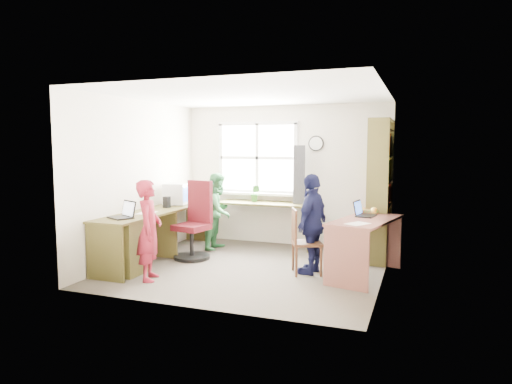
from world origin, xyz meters
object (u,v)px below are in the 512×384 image
crt_monitor (176,194)px  person_navy (312,224)px  cd_tower (299,174)px  wooden_chair (302,239)px  right_desk (365,235)px  person_red (149,230)px  swivel_chair (195,225)px  potted_plant (255,193)px  l_desk (158,233)px  person_green (218,211)px  laptop_right (363,212)px  laptop_left (124,214)px  bookshelf (380,193)px

crt_monitor → person_navy: (2.40, -0.57, -0.25)m
cd_tower → wooden_chair: bearing=-90.6°
right_desk → person_red: bearing=-143.4°
right_desk → crt_monitor: (-3.09, 0.49, 0.37)m
right_desk → crt_monitor: 3.15m
right_desk → swivel_chair: 2.56m
swivel_chair → person_red: 1.23m
right_desk → potted_plant: (-2.02, 1.33, 0.34)m
l_desk → person_green: (0.39, 1.23, 0.18)m
cd_tower → laptop_right: bearing=-60.6°
cd_tower → right_desk: bearing=-64.4°
crt_monitor → cd_tower: 2.05m
swivel_chair → person_navy: person_navy is taller
swivel_chair → crt_monitor: swivel_chair is taller
cd_tower → laptop_left: bearing=-145.2°
crt_monitor → person_navy: person_navy is taller
wooden_chair → laptop_right: size_ratio=2.55×
l_desk → potted_plant: 1.99m
wooden_chair → person_navy: person_navy is taller
laptop_left → person_navy: size_ratio=0.31×
crt_monitor → laptop_right: 3.03m
person_red → person_green: 1.91m
right_desk → cd_tower: bearing=146.2°
l_desk → right_desk: right_desk is taller
person_navy → crt_monitor: bearing=-93.4°
laptop_left → potted_plant: bearing=92.7°
l_desk → wooden_chair: 2.08m
potted_plant → bookshelf: bearing=-7.3°
right_desk → person_red: (-2.57, -1.09, 0.09)m
crt_monitor → person_red: size_ratio=0.31×
right_desk → swivel_chair: size_ratio=1.22×
laptop_right → potted_plant: bearing=70.0°
l_desk → person_green: 1.30m
l_desk → person_navy: 2.22m
potted_plant → person_red: bearing=-102.7°
bookshelf → wooden_chair: 1.60m
cd_tower → swivel_chair: bearing=-153.6°
laptop_right → bookshelf: bearing=-1.1°
person_green → person_navy: (1.79, -0.90, 0.04)m
laptop_left → potted_plant: 2.49m
bookshelf → laptop_right: bearing=-100.4°
person_green → laptop_right: bearing=-105.2°
potted_plant → person_navy: size_ratio=0.22×
laptop_left → person_green: 1.85m
bookshelf → potted_plant: size_ratio=7.23×
wooden_chair → person_green: 1.94m
right_desk → laptop_right: laptop_right is taller
person_red → person_navy: bearing=-82.7°
bookshelf → potted_plant: bearing=172.7°
swivel_chair → cd_tower: bearing=54.7°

